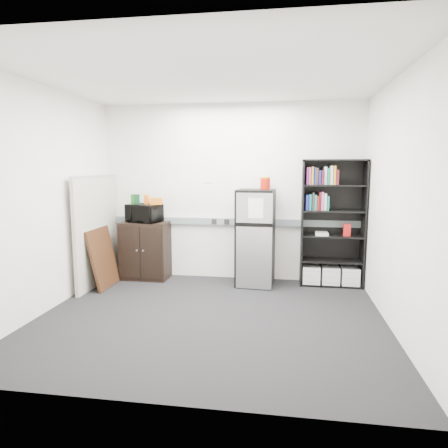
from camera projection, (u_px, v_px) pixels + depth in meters
name	position (u px, v px, depth m)	size (l,w,h in m)	color
floor	(210.00, 318.00, 4.65)	(4.00, 4.00, 0.00)	black
wall_back	(231.00, 193.00, 6.17)	(4.00, 0.02, 2.70)	silver
wall_right	(397.00, 205.00, 4.16)	(0.02, 3.50, 2.70)	silver
wall_left	(45.00, 200.00, 4.76)	(0.02, 3.50, 2.70)	silver
ceiling	(209.00, 77.00, 4.27)	(4.00, 3.50, 0.02)	white
electrical_raceway	(230.00, 222.00, 6.21)	(3.92, 0.05, 0.10)	slate
wall_note	(208.00, 180.00, 6.19)	(0.14, 0.00, 0.10)	white
bookshelf	(332.00, 224.00, 5.83)	(0.90, 0.34, 1.85)	black
cubicle_partition	(97.00, 231.00, 5.88)	(0.06, 1.30, 1.62)	#ADA999
cabinet	(145.00, 250.00, 6.25)	(0.72, 0.48, 0.90)	black
microwave	(144.00, 213.00, 6.16)	(0.50, 0.34, 0.28)	black
snack_box_a	(133.00, 199.00, 6.19)	(0.07, 0.05, 0.15)	#175118
snack_box_b	(137.00, 199.00, 6.18)	(0.07, 0.05, 0.15)	#0C351A
snack_box_c	(147.00, 200.00, 6.15)	(0.07, 0.05, 0.14)	orange
snack_bag	(156.00, 201.00, 6.08)	(0.18, 0.10, 0.10)	orange
refrigerator	(255.00, 238.00, 5.88)	(0.57, 0.60, 1.42)	black
coffee_can	(265.00, 182.00, 5.87)	(0.15, 0.15, 0.20)	#B01708
framed_poster	(103.00, 257.00, 5.82)	(0.22, 0.68, 0.86)	#321A0D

